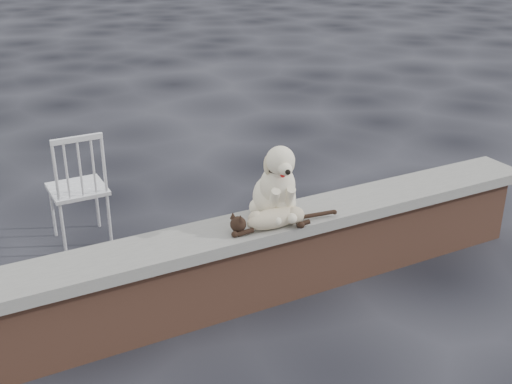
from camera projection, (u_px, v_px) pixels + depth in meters
ground at (140, 332)px, 4.04m from camera, size 60.00×60.00×0.00m
brick_wall at (137, 299)px, 3.94m from camera, size 6.00×0.30×0.50m
capstone at (133, 258)px, 3.82m from camera, size 6.20×0.40×0.08m
dog at (274, 179)px, 4.15m from camera, size 0.43×0.52×0.54m
cat at (275, 217)px, 4.07m from camera, size 0.91×0.38×0.15m
chair_c at (77, 187)px, 4.99m from camera, size 0.56×0.56×0.94m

